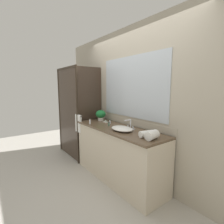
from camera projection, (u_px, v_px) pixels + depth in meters
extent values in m
plane|color=#B7B2A8|center=(117.00, 178.00, 2.97)|extent=(8.00, 8.00, 0.00)
cube|color=#B2A893|center=(133.00, 103.00, 2.98)|extent=(4.40, 0.05, 2.60)
cube|color=#B2A893|center=(131.00, 122.00, 3.02)|extent=(1.80, 0.01, 0.11)
cube|color=silver|center=(132.00, 87.00, 2.92)|extent=(1.52, 0.01, 1.04)
cube|color=beige|center=(118.00, 154.00, 2.91)|extent=(1.80, 0.56, 0.87)
cube|color=brown|center=(117.00, 129.00, 2.84)|extent=(1.80, 0.58, 0.03)
cylinder|color=#2D2319|center=(60.00, 110.00, 4.21)|extent=(0.04, 0.04, 2.00)
cylinder|color=#2D2319|center=(77.00, 116.00, 3.42)|extent=(0.04, 0.04, 2.00)
cube|color=#2D2319|center=(66.00, 68.00, 3.67)|extent=(1.00, 0.04, 0.04)
cube|color=#382B21|center=(68.00, 113.00, 3.81)|extent=(0.96, 0.01, 1.96)
cube|color=#382B21|center=(90.00, 115.00, 3.59)|extent=(0.01, 0.57, 1.96)
cylinder|color=#2D2319|center=(78.00, 116.00, 3.41)|extent=(0.32, 0.02, 0.02)
cube|color=white|center=(78.00, 123.00, 3.43)|extent=(0.22, 0.04, 0.36)
ellipsoid|color=white|center=(122.00, 129.00, 2.65)|extent=(0.40, 0.27, 0.07)
cube|color=silver|center=(130.00, 128.00, 2.76)|extent=(0.17, 0.04, 0.02)
cylinder|color=silver|center=(130.00, 124.00, 2.75)|extent=(0.02, 0.02, 0.14)
cylinder|color=silver|center=(128.00, 120.00, 2.70)|extent=(0.02, 0.13, 0.02)
cylinder|color=silver|center=(128.00, 126.00, 2.80)|extent=(0.02, 0.02, 0.04)
cylinder|color=silver|center=(133.00, 127.00, 2.71)|extent=(0.02, 0.02, 0.04)
cylinder|color=beige|center=(101.00, 119.00, 3.46)|extent=(0.12, 0.12, 0.06)
ellipsoid|color=#1E6F34|center=(101.00, 114.00, 3.45)|extent=(0.20, 0.20, 0.16)
cube|color=silver|center=(106.00, 122.00, 3.28)|extent=(0.10, 0.07, 0.01)
ellipsoid|color=silver|center=(106.00, 121.00, 3.28)|extent=(0.07, 0.04, 0.02)
cylinder|color=silver|center=(90.00, 122.00, 3.14)|extent=(0.03, 0.03, 0.08)
cylinder|color=#B7B2A8|center=(90.00, 119.00, 3.13)|extent=(0.02, 0.02, 0.01)
cylinder|color=silver|center=(110.00, 122.00, 3.16)|extent=(0.03, 0.03, 0.06)
cylinder|color=#2D6638|center=(110.00, 120.00, 3.15)|extent=(0.02, 0.02, 0.01)
cylinder|color=#4C7056|center=(109.00, 124.00, 2.98)|extent=(0.03, 0.03, 0.06)
cylinder|color=black|center=(109.00, 122.00, 2.97)|extent=(0.02, 0.02, 0.01)
cylinder|color=white|center=(152.00, 135.00, 2.21)|extent=(0.15, 0.22, 0.12)
cylinder|color=white|center=(147.00, 134.00, 2.31)|extent=(0.14, 0.22, 0.09)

